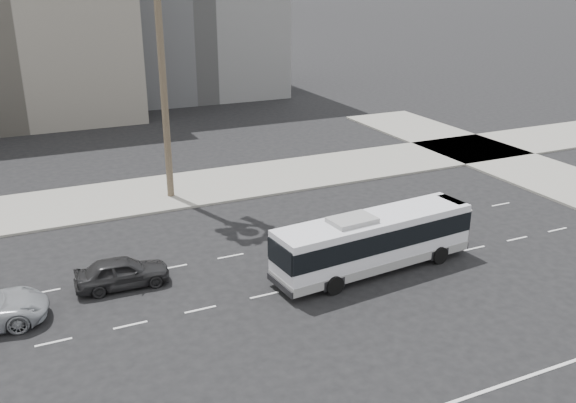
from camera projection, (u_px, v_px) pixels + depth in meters
ground at (323, 282)px, 28.92m from camera, size 700.00×700.00×0.00m
sidewalk_north at (217, 185)px, 42.08m from camera, size 120.00×7.00×0.15m
city_bus at (374, 240)px, 29.65m from camera, size 10.56×3.25×2.98m
car_a at (122, 272)px, 28.30m from camera, size 1.91×4.33×1.45m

